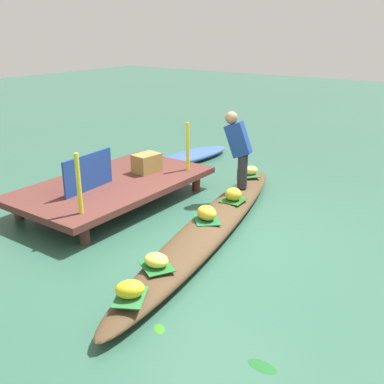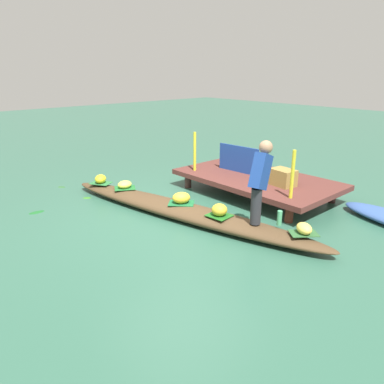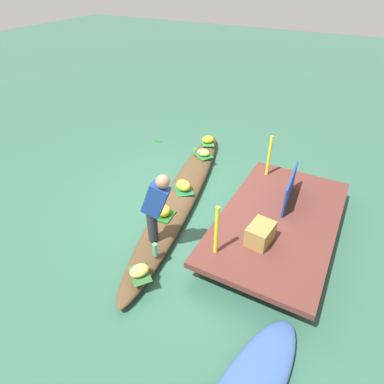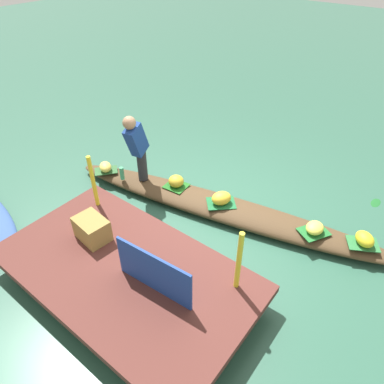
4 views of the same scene
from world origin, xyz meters
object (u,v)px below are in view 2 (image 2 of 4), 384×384
vendor_person (260,178)px  market_banner (238,159)px  produce_crate (283,177)px  vendor_boat (181,211)px  banana_bunch_0 (125,184)px  banana_bunch_1 (101,179)px  water_bottle (279,218)px  banana_bunch_3 (304,228)px  banana_bunch_4 (219,210)px  banana_bunch_2 (181,198)px

vendor_person → market_banner: (-1.76, 1.55, -0.28)m
market_banner → produce_crate: bearing=-9.4°
vendor_boat → produce_crate: 2.02m
vendor_boat → banana_bunch_0: 1.45m
banana_bunch_1 → vendor_person: size_ratio=0.23×
vendor_person → water_bottle: size_ratio=5.43×
market_banner → vendor_boat: bearing=-82.4°
vendor_boat → banana_bunch_3: (2.07, 0.51, 0.20)m
banana_bunch_3 → vendor_person: size_ratio=0.23×
banana_bunch_4 → banana_bunch_1: bearing=-169.4°
banana_bunch_2 → water_bottle: 1.76m
water_bottle → produce_crate: size_ratio=0.52×
banana_bunch_1 → water_bottle: (3.69, 0.93, 0.02)m
banana_bunch_1 → water_bottle: size_ratio=1.27×
banana_bunch_1 → banana_bunch_4: (2.84, 0.53, 0.01)m
banana_bunch_2 → water_bottle: water_bottle is taller
water_bottle → produce_crate: 1.57m
banana_bunch_0 → market_banner: size_ratio=0.28×
banana_bunch_2 → banana_bunch_4: banana_bunch_2 is taller
banana_bunch_3 → market_banner: (-2.47, 1.40, 0.34)m
banana_bunch_3 → water_bottle: water_bottle is taller
vendor_person → banana_bunch_1: bearing=-166.9°
banana_bunch_1 → water_bottle: bearing=14.1°
banana_bunch_2 → banana_bunch_1: bearing=-167.3°
vendor_boat → produce_crate: (0.79, 1.81, 0.42)m
produce_crate → banana_bunch_3: bearing=-45.4°
vendor_person → water_bottle: (0.29, 0.14, -0.59)m
vendor_boat → banana_bunch_1: bearing=179.9°
vendor_boat → market_banner: (-0.40, 1.92, 0.54)m
banana_bunch_3 → banana_bunch_4: (-1.27, -0.41, 0.02)m
banana_bunch_2 → market_banner: 1.95m
vendor_boat → banana_bunch_4: bearing=-4.0°
banana_bunch_0 → water_bottle: water_bottle is taller
banana_bunch_0 → vendor_person: (2.78, 0.61, 0.62)m
banana_bunch_2 → water_bottle: size_ratio=1.37×
banana_bunch_0 → banana_bunch_2: 1.41m
banana_bunch_2 → market_banner: bearing=101.0°
vendor_person → banana_bunch_4: bearing=-155.0°
banana_bunch_2 → banana_bunch_0: bearing=-169.0°
market_banner → produce_crate: 1.20m
vendor_person → banana_bunch_2: bearing=-166.3°
banana_bunch_4 → vendor_boat: bearing=-172.3°
banana_bunch_0 → banana_bunch_1: bearing=-163.5°
banana_bunch_3 → produce_crate: produce_crate is taller
banana_bunch_0 → banana_bunch_1: size_ratio=0.98×
banana_bunch_0 → banana_bunch_3: banana_bunch_3 is taller
vendor_boat → vendor_person: 1.63m
banana_bunch_3 → banana_bunch_2: bearing=-167.0°
vendor_boat → banana_bunch_2: 0.22m
market_banner → vendor_person: bearing=-45.5°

